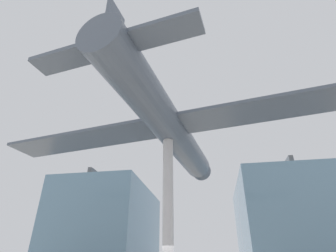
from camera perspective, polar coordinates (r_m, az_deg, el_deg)
The scene contains 4 objects.
glass_pavilion_left at distance 29.98m, azimuth -12.93°, elevation -22.03°, with size 8.28×13.03×9.80m.
glass_pavilion_right at distance 28.66m, azimuth 24.52°, elevation -20.09°, with size 8.28×13.03×9.80m.
support_pylon_central at distance 13.30m, azimuth 0.00°, elevation -18.58°, with size 0.53×0.53×7.81m.
suspended_airplane at distance 15.11m, azimuth 0.31°, elevation -0.38°, with size 21.57×16.10×3.09m.
Camera 1 is at (2.19, -12.93, 1.65)m, focal length 28.00 mm.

